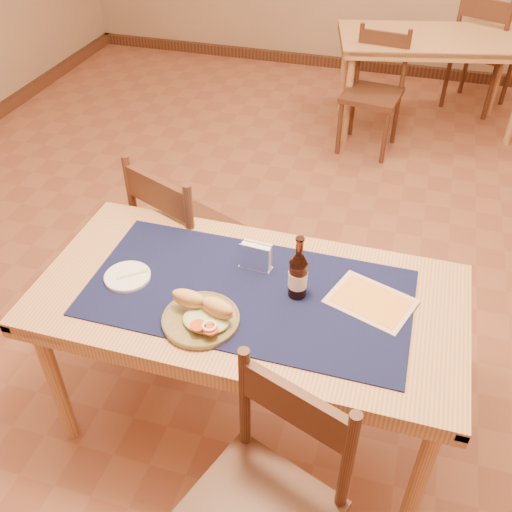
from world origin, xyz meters
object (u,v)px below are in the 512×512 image
(main_table, at_px, (249,309))
(chair_main_near, at_px, (263,505))
(napkin_holder, at_px, (256,257))
(back_table, at_px, (434,47))
(sandwich_plate, at_px, (202,316))
(beer_bottle, at_px, (298,275))
(chair_main_far, at_px, (189,239))

(main_table, relative_size, chair_main_near, 1.71)
(napkin_holder, bearing_deg, main_table, -84.37)
(chair_main_near, bearing_deg, back_table, 85.52)
(sandwich_plate, height_order, beer_bottle, beer_bottle)
(sandwich_plate, height_order, napkin_holder, napkin_holder)
(main_table, bearing_deg, beer_bottle, 12.10)
(chair_main_far, relative_size, napkin_holder, 7.24)
(beer_bottle, bearing_deg, sandwich_plate, -141.13)
(back_table, xyz_separation_m, chair_main_near, (-0.30, -3.80, -0.18))
(main_table, xyz_separation_m, sandwich_plate, (-0.11, -0.19, 0.12))
(napkin_holder, bearing_deg, beer_bottle, -28.98)
(sandwich_plate, relative_size, beer_bottle, 1.05)
(main_table, distance_m, sandwich_plate, 0.25)
(sandwich_plate, xyz_separation_m, beer_bottle, (0.29, 0.23, 0.07))
(chair_main_near, xyz_separation_m, beer_bottle, (-0.07, 0.68, 0.37))
(chair_main_near, distance_m, napkin_holder, 0.88)
(main_table, distance_m, back_table, 3.20)
(main_table, height_order, sandwich_plate, sandwich_plate)
(back_table, bearing_deg, chair_main_near, -94.48)
(chair_main_far, bearing_deg, napkin_holder, -40.97)
(beer_bottle, height_order, napkin_holder, beer_bottle)
(main_table, bearing_deg, chair_main_far, 131.17)
(chair_main_far, bearing_deg, beer_bottle, -37.83)
(chair_main_far, distance_m, sandwich_plate, 0.87)
(chair_main_near, height_order, beer_bottle, beer_bottle)
(main_table, xyz_separation_m, back_table, (0.54, 3.16, 0.00))
(chair_main_near, bearing_deg, napkin_holder, 108.10)
(sandwich_plate, bearing_deg, chair_main_far, 116.44)
(main_table, relative_size, back_table, 1.01)
(back_table, relative_size, napkin_holder, 11.89)
(sandwich_plate, bearing_deg, chair_main_near, -51.85)
(chair_main_far, height_order, sandwich_plate, chair_main_far)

